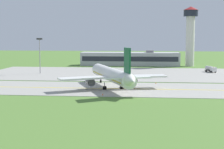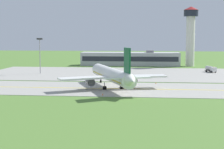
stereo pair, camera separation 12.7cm
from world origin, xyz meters
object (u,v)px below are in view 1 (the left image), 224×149
(airplane_lead, at_px, (112,75))
(apron_light_mast, at_px, (40,51))
(service_truck_fuel, at_px, (211,69))
(control_tower, at_px, (190,31))

(airplane_lead, xyz_separation_m, apron_light_mast, (-33.74, 38.50, 5.19))
(apron_light_mast, bearing_deg, airplane_lead, -48.77)
(service_truck_fuel, distance_m, apron_light_mast, 72.57)
(service_truck_fuel, bearing_deg, apron_light_mast, -170.33)
(service_truck_fuel, height_order, apron_light_mast, apron_light_mast)
(control_tower, relative_size, apron_light_mast, 2.06)
(service_truck_fuel, distance_m, control_tower, 34.93)
(airplane_lead, relative_size, control_tower, 1.26)
(airplane_lead, height_order, service_truck_fuel, airplane_lead)
(airplane_lead, relative_size, apron_light_mast, 2.59)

